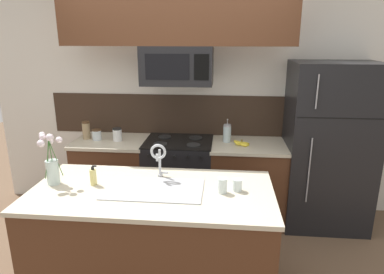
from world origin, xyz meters
name	(u,v)px	position (x,y,z in m)	size (l,w,h in m)	color
ground_plane	(167,261)	(0.00, 0.00, 0.00)	(10.00, 10.00, 0.00)	brown
rear_partition	(207,102)	(0.30, 1.28, 1.30)	(5.20, 0.10, 2.60)	silver
splash_band	(182,115)	(0.00, 1.22, 1.15)	(3.16, 0.01, 0.48)	#332319
back_counter_left	(114,177)	(-0.78, 0.90, 0.46)	(0.83, 0.65, 0.91)	#4C2B19
back_counter_right	(247,182)	(0.78, 0.90, 0.46)	(0.84, 0.65, 0.91)	#4C2B19
stove_range	(179,179)	(0.00, 0.90, 0.46)	(0.76, 0.64, 0.93)	black
microwave	(177,65)	(0.00, 0.88, 1.76)	(0.74, 0.40, 0.40)	black
upper_cabinet_band	(177,15)	(0.01, 0.85, 2.26)	(2.37, 0.34, 0.60)	#4C2B19
refrigerator	(327,146)	(1.63, 0.92, 0.90)	(0.89, 0.74, 1.81)	black
storage_jar_tall	(86,130)	(-1.08, 0.93, 1.01)	(0.09, 0.09, 0.21)	#997F5B
storage_jar_medium	(97,135)	(-0.94, 0.89, 0.97)	(0.10, 0.10, 0.12)	silver
storage_jar_short	(117,134)	(-0.70, 0.88, 0.98)	(0.10, 0.10, 0.15)	silver
banana_bunch	(242,143)	(0.70, 0.84, 0.93)	(0.19, 0.15, 0.08)	yellow
french_press	(227,133)	(0.54, 0.96, 1.01)	(0.09, 0.09, 0.27)	silver
island_counter	(154,240)	(-0.04, -0.35, 0.46)	(1.89, 0.92, 0.91)	#4C2B19
kitchen_sink	(154,197)	(-0.02, -0.35, 0.84)	(0.76, 0.44, 0.16)	#ADAFB5
sink_faucet	(159,156)	(-0.02, -0.13, 1.11)	(0.14, 0.14, 0.31)	#B7BABF
dish_soap_bottle	(93,177)	(-0.52, -0.31, 0.98)	(0.06, 0.05, 0.16)	#DBCC75
drinking_glass	(222,186)	(0.51, -0.36, 0.97)	(0.07, 0.07, 0.12)	silver
spare_glass	(237,185)	(0.62, -0.31, 0.96)	(0.07, 0.07, 0.09)	silver
flower_vase	(52,165)	(-0.85, -0.32, 1.07)	(0.20, 0.15, 0.43)	silver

